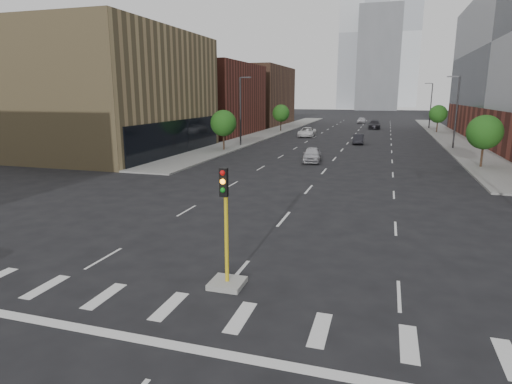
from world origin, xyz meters
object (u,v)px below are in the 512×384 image
at_px(car_near_left, 312,155).
at_px(car_deep_right, 374,125).
at_px(median_traffic_signal, 227,261).
at_px(car_distant, 362,120).
at_px(car_far_left, 307,132).
at_px(car_mid_right, 358,139).

bearing_deg(car_near_left, car_deep_right, 78.12).
relative_size(median_traffic_signal, car_near_left, 0.99).
height_order(car_deep_right, car_distant, car_deep_right).
distance_m(median_traffic_signal, car_near_left, 30.28).
relative_size(car_far_left, car_deep_right, 0.95).
bearing_deg(car_far_left, car_mid_right, -45.10).
distance_m(car_near_left, car_far_left, 27.37).
bearing_deg(car_mid_right, car_distant, 90.30).
relative_size(car_far_left, car_distant, 1.21).
relative_size(car_deep_right, car_distant, 1.27).
xyz_separation_m(median_traffic_signal, car_deep_right, (2.80, 77.50, -0.15)).
distance_m(car_mid_right, car_far_left, 12.28).
bearing_deg(car_far_left, car_near_left, -80.00).
height_order(car_near_left, car_deep_right, car_deep_right).
height_order(car_far_left, car_deep_right, car_deep_right).
height_order(car_near_left, car_distant, car_distant).
bearing_deg(car_distant, car_far_left, -98.91).
xyz_separation_m(median_traffic_signal, car_far_left, (-7.36, 57.06, -0.22)).
height_order(car_mid_right, car_far_left, car_far_left).
bearing_deg(median_traffic_signal, car_deep_right, 87.93).
distance_m(median_traffic_signal, car_distant, 93.40).
relative_size(car_near_left, car_deep_right, 0.78).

